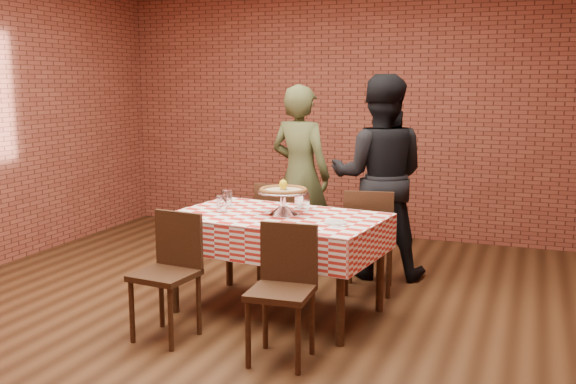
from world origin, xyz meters
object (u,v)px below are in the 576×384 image
(pizza, at_px, (283,191))
(condiment_caddy, at_px, (302,201))
(pizza_stand, at_px, (283,203))
(diner_black, at_px, (379,177))
(diner_olive, at_px, (300,175))
(water_glass_left, at_px, (222,204))
(chair_near_right, at_px, (281,296))
(chair_far_left, at_px, (281,229))
(water_glass_right, at_px, (227,198))
(chair_far_right, at_px, (369,240))
(table, at_px, (278,264))
(chair_near_left, at_px, (165,278))

(pizza, distance_m, condiment_caddy, 0.28)
(pizza_stand, distance_m, diner_black, 1.27)
(pizza_stand, xyz_separation_m, pizza, (0.00, -0.00, 0.09))
(condiment_caddy, xyz_separation_m, diner_olive, (-0.41, 1.10, 0.04))
(diner_black, bearing_deg, water_glass_left, 43.49)
(chair_near_right, distance_m, chair_far_left, 1.82)
(water_glass_right, relative_size, chair_near_right, 0.15)
(water_glass_right, distance_m, condiment_caddy, 0.61)
(diner_black, bearing_deg, chair_far_right, 84.45)
(table, xyz_separation_m, chair_far_left, (-0.31, 0.86, 0.06))
(pizza, xyz_separation_m, water_glass_left, (-0.47, -0.08, -0.12))
(chair_far_right, bearing_deg, pizza, 45.26)
(chair_near_right, height_order, chair_far_right, chair_far_right)
(pizza, bearing_deg, diner_black, 68.87)
(water_glass_right, height_order, condiment_caddy, same)
(pizza_stand, bearing_deg, table, -133.00)
(water_glass_left, bearing_deg, chair_far_left, 81.68)
(pizza_stand, bearing_deg, chair_near_left, -124.52)
(table, bearing_deg, water_glass_right, 159.58)
(chair_far_right, bearing_deg, diner_olive, -47.18)
(chair_far_right, bearing_deg, condiment_caddy, 36.99)
(diner_black, bearing_deg, pizza_stand, 58.83)
(chair_near_left, bearing_deg, condiment_caddy, 65.52)
(pizza, relative_size, chair_near_right, 0.42)
(chair_far_right, bearing_deg, pizza_stand, 45.26)
(chair_near_left, relative_size, diner_olive, 0.50)
(water_glass_right, xyz_separation_m, chair_far_right, (1.04, 0.56, -0.38))
(chair_near_left, height_order, diner_black, diner_black)
(condiment_caddy, xyz_separation_m, chair_near_left, (-0.61, -1.05, -0.39))
(chair_near_right, distance_m, diner_olive, 2.35)
(chair_far_left, xyz_separation_m, diner_black, (0.80, 0.35, 0.47))
(pizza_stand, distance_m, pizza, 0.09)
(condiment_caddy, height_order, chair_far_right, condiment_caddy)
(pizza_stand, distance_m, water_glass_right, 0.57)
(water_glass_right, relative_size, chair_near_left, 0.15)
(table, height_order, chair_far_right, chair_far_right)
(pizza_stand, distance_m, chair_far_left, 0.99)
(table, distance_m, chair_near_right, 0.90)
(diner_olive, bearing_deg, chair_far_right, 155.17)
(pizza_stand, relative_size, water_glass_right, 3.08)
(condiment_caddy, xyz_separation_m, chair_far_left, (-0.40, 0.58, -0.39))
(pizza_stand, relative_size, water_glass_left, 3.08)
(chair_far_right, relative_size, diner_black, 0.49)
(chair_near_left, xyz_separation_m, chair_far_left, (0.21, 1.63, 0.01))
(chair_near_right, relative_size, diner_olive, 0.50)
(water_glass_right, distance_m, chair_near_left, 1.03)
(pizza, xyz_separation_m, condiment_caddy, (0.06, 0.25, -0.12))
(diner_black, bearing_deg, diner_olive, -22.03)
(pizza, distance_m, chair_near_left, 1.10)
(chair_near_left, distance_m, chair_far_left, 1.64)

